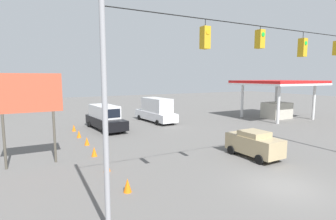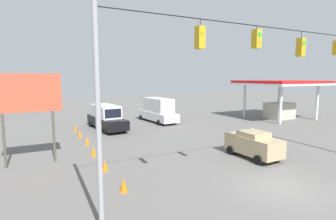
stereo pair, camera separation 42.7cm
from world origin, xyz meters
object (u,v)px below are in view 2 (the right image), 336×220
object	(u,v)px
box_truck_black_withflow_far	(106,117)
traffic_cone_fourth	(87,141)
traffic_cone_fifth	(80,134)
traffic_cone_farthest	(75,128)
traffic_cone_nearest	(124,185)
box_truck_white_oncoming_deep	(157,110)
roadside_billboard	(27,99)
traffic_cone_second	(105,165)
traffic_cone_third	(93,151)
overhead_signal_span	(278,80)
sedan_tan_crossing_near	(253,144)
gas_station	(280,91)

from	to	relation	value
box_truck_black_withflow_far	traffic_cone_fourth	bearing A→B (deg)	62.28
traffic_cone_fifth	traffic_cone_farthest	world-z (taller)	same
traffic_cone_nearest	traffic_cone_fifth	bearing A→B (deg)	-89.92
traffic_cone_nearest	traffic_cone_fourth	bearing A→B (deg)	-90.44
traffic_cone_farthest	traffic_cone_fourth	bearing A→B (deg)	90.32
traffic_cone_fifth	traffic_cone_farthest	size ratio (longest dim) A/B	1.00
traffic_cone_fifth	traffic_cone_farthest	bearing A→B (deg)	-91.07
box_truck_white_oncoming_deep	traffic_cone_nearest	size ratio (longest dim) A/B	10.75
traffic_cone_nearest	traffic_cone_fifth	xyz separation A→B (m)	(0.02, -13.43, 0.00)
traffic_cone_fifth	roadside_billboard	bearing A→B (deg)	58.73
traffic_cone_second	traffic_cone_third	xyz separation A→B (m)	(-0.02, -3.47, 0.00)
traffic_cone_nearest	traffic_cone_farthest	size ratio (longest dim) A/B	1.00
overhead_signal_span	traffic_cone_third	bearing A→B (deg)	-52.03
box_truck_white_oncoming_deep	sedan_tan_crossing_near	bearing A→B (deg)	88.83
traffic_cone_third	traffic_cone_fourth	bearing A→B (deg)	-92.95
traffic_cone_fifth	roadside_billboard	distance (m)	8.80
traffic_cone_farthest	traffic_cone_fifth	bearing A→B (deg)	88.93
overhead_signal_span	sedan_tan_crossing_near	world-z (taller)	overhead_signal_span
traffic_cone_nearest	traffic_cone_third	xyz separation A→B (m)	(0.10, -6.79, 0.00)
traffic_cone_fourth	roadside_billboard	world-z (taller)	roadside_billboard
traffic_cone_third	traffic_cone_fourth	xyz separation A→B (m)	(-0.18, -3.47, 0.00)
box_truck_black_withflow_far	box_truck_white_oncoming_deep	distance (m)	7.17
traffic_cone_fourth	traffic_cone_farthest	world-z (taller)	same
traffic_cone_fifth	traffic_cone_third	bearing A→B (deg)	89.31
traffic_cone_farthest	gas_station	size ratio (longest dim) A/B	0.07
overhead_signal_span	traffic_cone_nearest	xyz separation A→B (m)	(7.34, -2.74, -5.21)
traffic_cone_nearest	gas_station	xyz separation A→B (m)	(-26.32, -12.68, 3.47)
traffic_cone_nearest	traffic_cone_third	bearing A→B (deg)	-89.16
traffic_cone_nearest	traffic_cone_fourth	xyz separation A→B (m)	(-0.08, -10.26, 0.00)
traffic_cone_farthest	box_truck_black_withflow_far	bearing A→B (deg)	171.49
traffic_cone_nearest	traffic_cone_fifth	distance (m)	13.43
sedan_tan_crossing_near	traffic_cone_third	bearing A→B (deg)	-29.23
traffic_cone_nearest	traffic_cone_fourth	world-z (taller)	same
traffic_cone_second	box_truck_white_oncoming_deep	bearing A→B (deg)	-125.29
box_truck_white_oncoming_deep	traffic_cone_fifth	distance (m)	11.26
traffic_cone_third	roadside_billboard	size ratio (longest dim) A/B	0.12
traffic_cone_nearest	traffic_cone_farthest	xyz separation A→B (m)	(-0.04, -16.78, 0.00)
traffic_cone_nearest	box_truck_white_oncoming_deep	bearing A→B (deg)	-119.69
box_truck_white_oncoming_deep	gas_station	xyz separation A→B (m)	(-16.08, 5.27, 2.32)
box_truck_white_oncoming_deep	roadside_billboard	size ratio (longest dim) A/B	1.27
traffic_cone_third	traffic_cone_fourth	world-z (taller)	same
box_truck_white_oncoming_deep	traffic_cone_fifth	world-z (taller)	box_truck_white_oncoming_deep
box_truck_black_withflow_far	traffic_cone_fourth	distance (m)	6.89
roadside_billboard	box_truck_black_withflow_far	bearing A→B (deg)	-127.47
traffic_cone_nearest	traffic_cone_fifth	size ratio (longest dim) A/B	1.00
traffic_cone_nearest	traffic_cone_fourth	distance (m)	10.26
overhead_signal_span	box_truck_black_withflow_far	world-z (taller)	overhead_signal_span
traffic_cone_fourth	traffic_cone_fifth	xyz separation A→B (m)	(0.10, -3.17, 0.00)
traffic_cone_nearest	traffic_cone_second	world-z (taller)	same
sedan_tan_crossing_near	roadside_billboard	world-z (taller)	roadside_billboard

